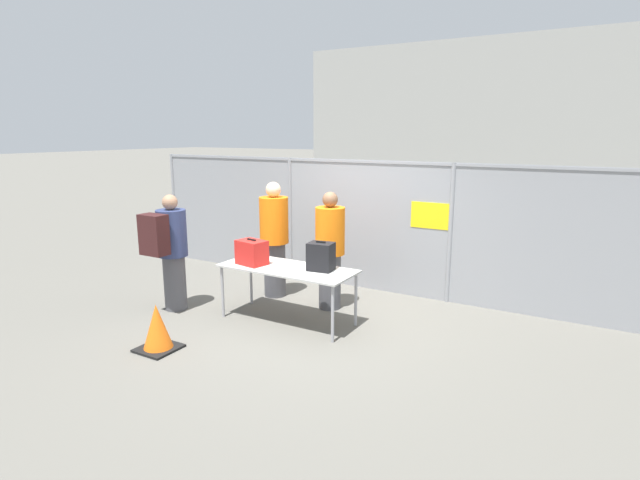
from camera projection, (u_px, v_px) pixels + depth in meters
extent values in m
plane|color=#605E56|center=(306.00, 322.00, 6.86)|extent=(120.00, 120.00, 0.00)
cylinder|color=gray|center=(175.00, 206.00, 10.27)|extent=(0.07, 0.07, 2.12)
cylinder|color=gray|center=(291.00, 218.00, 8.87)|extent=(0.07, 0.07, 2.12)
cylinder|color=gray|center=(450.00, 234.00, 7.47)|extent=(0.07, 0.07, 2.12)
cube|color=gray|center=(364.00, 225.00, 8.17)|extent=(8.59, 0.01, 2.12)
cube|color=gray|center=(365.00, 162.00, 7.95)|extent=(8.59, 0.04, 0.04)
cube|color=yellow|center=(430.00, 216.00, 7.56)|extent=(0.60, 0.01, 0.40)
cube|color=#B2B2AD|center=(287.00, 268.00, 6.74)|extent=(1.88, 0.77, 0.02)
cylinder|color=#99999E|center=(223.00, 292.00, 6.98)|extent=(0.04, 0.04, 0.74)
cylinder|color=#99999E|center=(333.00, 314.00, 6.12)|extent=(0.04, 0.04, 0.74)
cylinder|color=#99999E|center=(251.00, 280.00, 7.53)|extent=(0.04, 0.04, 0.74)
cylinder|color=#99999E|center=(356.00, 299.00, 6.66)|extent=(0.04, 0.04, 0.74)
cube|color=red|center=(252.00, 252.00, 6.87)|extent=(0.44, 0.35, 0.34)
cube|color=black|center=(251.00, 240.00, 6.83)|extent=(0.16, 0.05, 0.02)
cube|color=black|center=(321.00, 257.00, 6.56)|extent=(0.35, 0.29, 0.37)
cube|color=black|center=(321.00, 242.00, 6.52)|extent=(0.13, 0.04, 0.02)
cylinder|color=#4C4C51|center=(175.00, 282.00, 7.29)|extent=(0.32, 0.32, 0.81)
cylinder|color=navy|center=(172.00, 233.00, 7.13)|extent=(0.42, 0.42, 0.67)
sphere|color=#A57A5B|center=(170.00, 202.00, 7.04)|extent=(0.22, 0.22, 0.22)
cube|color=#381919|center=(154.00, 235.00, 6.85)|extent=(0.38, 0.23, 0.56)
cylinder|color=#4C4C51|center=(330.00, 281.00, 7.34)|extent=(0.33, 0.33, 0.82)
cylinder|color=orange|center=(330.00, 231.00, 7.18)|extent=(0.43, 0.43, 0.68)
sphere|color=brown|center=(330.00, 200.00, 7.08)|extent=(0.22, 0.22, 0.22)
cylinder|color=#4C4C51|center=(275.00, 269.00, 7.89)|extent=(0.34, 0.34, 0.86)
cylinder|color=orange|center=(274.00, 220.00, 7.73)|extent=(0.45, 0.45, 0.72)
sphere|color=beige|center=(273.00, 190.00, 7.63)|extent=(0.23, 0.23, 0.23)
cube|color=white|center=(449.00, 242.00, 9.93)|extent=(2.86, 1.55, 0.52)
sphere|color=black|center=(410.00, 255.00, 9.51)|extent=(0.53, 0.53, 0.53)
sphere|color=black|center=(437.00, 239.00, 10.91)|extent=(0.53, 0.53, 0.53)
cylinder|color=#59595B|center=(361.00, 242.00, 10.93)|extent=(1.00, 0.06, 0.06)
cube|color=#999993|center=(490.00, 115.00, 29.37)|extent=(17.97, 10.53, 7.09)
cube|color=black|center=(159.00, 348.00, 5.98)|extent=(0.45, 0.45, 0.03)
cone|color=orange|center=(157.00, 327.00, 5.93)|extent=(0.36, 0.36, 0.57)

